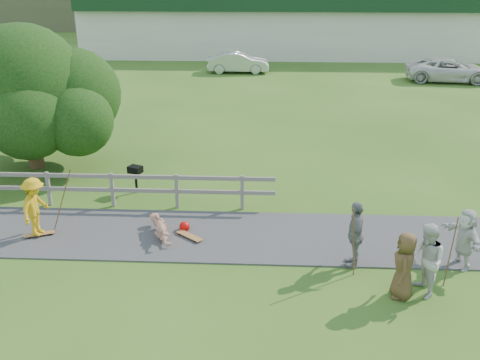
{
  "coord_description": "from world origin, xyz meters",
  "views": [
    {
      "loc": [
        2.68,
        -11.59,
        7.0
      ],
      "look_at": [
        2.0,
        2.0,
        1.49
      ],
      "focal_mm": 40.0,
      "sensor_mm": 36.0,
      "label": 1
    }
  ],
  "objects": [
    {
      "name": "skater_fallen",
      "position": [
        -0.15,
        1.4,
        0.28
      ],
      "size": [
        1.58,
        0.95,
        0.57
      ],
      "primitive_type": "imported",
      "rotation": [
        0.0,
        0.0,
        0.4
      ],
      "color": "tan",
      "rests_on": "ground"
    },
    {
      "name": "spectator_a",
      "position": [
        6.31,
        -1.06,
        0.87
      ],
      "size": [
        0.81,
        0.96,
        1.75
      ],
      "primitive_type": "imported",
      "rotation": [
        0.0,
        0.0,
        4.9
      ],
      "color": "silver",
      "rests_on": "ground"
    },
    {
      "name": "helmet",
      "position": [
        0.45,
        1.75,
        0.15
      ],
      "size": [
        0.3,
        0.3,
        0.3
      ],
      "primitive_type": "sphere",
      "color": "#C50907",
      "rests_on": "ground"
    },
    {
      "name": "ground",
      "position": [
        0.0,
        0.0,
        0.0
      ],
      "size": [
        260.0,
        260.0,
        0.0
      ],
      "primitive_type": "plane",
      "color": "#2D5418",
      "rests_on": "ground"
    },
    {
      "name": "longboard_rider",
      "position": [
        -3.5,
        1.2,
        0.04
      ],
      "size": [
        0.81,
        0.5,
        0.09
      ],
      "primitive_type": null,
      "rotation": [
        0.0,
        0.0,
        0.4
      ],
      "color": "brown",
      "rests_on": "ground"
    },
    {
      "name": "bbq",
      "position": [
        -1.53,
        4.41,
        0.46
      ],
      "size": [
        0.52,
        0.46,
        0.92
      ],
      "primitive_type": null,
      "rotation": [
        0.0,
        0.0,
        -0.39
      ],
      "color": "black",
      "rests_on": "ground"
    },
    {
      "name": "pole_spec_right",
      "position": [
        6.95,
        -0.69,
        0.9
      ],
      "size": [
        0.03,
        0.03,
        1.79
      ],
      "primitive_type": "cylinder",
      "color": "brown",
      "rests_on": "ground"
    },
    {
      "name": "spectator_c",
      "position": [
        5.8,
        -1.17,
        0.79
      ],
      "size": [
        0.64,
        0.85,
        1.59
      ],
      "primitive_type": "imported",
      "rotation": [
        0.0,
        0.0,
        4.53
      ],
      "color": "brown",
      "rests_on": "ground"
    },
    {
      "name": "strip_mall",
      "position": [
        4.0,
        34.94,
        2.58
      ],
      "size": [
        32.5,
        10.75,
        5.1
      ],
      "color": "silver",
      "rests_on": "ground"
    },
    {
      "name": "path",
      "position": [
        0.0,
        1.5,
        0.02
      ],
      "size": [
        34.0,
        3.0,
        0.04
      ],
      "primitive_type": "cube",
      "color": "#3B3B3E",
      "rests_on": "ground"
    },
    {
      "name": "pole_rider",
      "position": [
        -2.9,
        1.6,
        1.0
      ],
      "size": [
        0.03,
        0.03,
        2.0
      ],
      "primitive_type": "cylinder",
      "color": "brown",
      "rests_on": "ground"
    },
    {
      "name": "car_silver",
      "position": [
        0.69,
        25.44,
        0.69
      ],
      "size": [
        4.25,
        1.59,
        1.39
      ],
      "primitive_type": "imported",
      "rotation": [
        0.0,
        0.0,
        1.6
      ],
      "color": "silver",
      "rests_on": "ground"
    },
    {
      "name": "tree",
      "position": [
        -5.78,
        6.59,
        2.11
      ],
      "size": [
        6.79,
        6.79,
        4.21
      ],
      "primitive_type": null,
      "color": "black",
      "rests_on": "ground"
    },
    {
      "name": "car_white",
      "position": [
        14.24,
        23.09,
        0.74
      ],
      "size": [
        5.52,
        2.98,
        1.47
      ],
      "primitive_type": "imported",
      "rotation": [
        0.0,
        0.0,
        1.47
      ],
      "color": "silver",
      "rests_on": "ground"
    },
    {
      "name": "longboard_fallen",
      "position": [
        0.65,
        1.3,
        0.05
      ],
      "size": [
        0.81,
        0.71,
        0.1
      ],
      "primitive_type": null,
      "rotation": [
        0.0,
        0.0,
        -0.68
      ],
      "color": "brown",
      "rests_on": "ground"
    },
    {
      "name": "spectator_b",
      "position": [
        4.91,
        0.14,
        0.87
      ],
      "size": [
        0.49,
        1.04,
        1.73
      ],
      "primitive_type": "imported",
      "rotation": [
        0.0,
        0.0,
        4.64
      ],
      "color": "slate",
      "rests_on": "ground"
    },
    {
      "name": "spectator_d",
      "position": [
        7.59,
        0.22,
        0.78
      ],
      "size": [
        0.85,
        1.51,
        1.56
      ],
      "primitive_type": "imported",
      "rotation": [
        0.0,
        0.0,
        5.0
      ],
      "color": "beige",
      "rests_on": "ground"
    },
    {
      "name": "skater_rider",
      "position": [
        -3.5,
        1.2,
        0.82
      ],
      "size": [
        0.76,
        1.14,
        1.64
      ],
      "primitive_type": "imported",
      "rotation": [
        0.0,
        0.0,
        1.42
      ],
      "color": "gold",
      "rests_on": "ground"
    },
    {
      "name": "fence",
      "position": [
        -4.62,
        3.3,
        0.72
      ],
      "size": [
        15.05,
        0.1,
        1.1
      ],
      "color": "#68625B",
      "rests_on": "ground"
    },
    {
      "name": "pole_spec_left",
      "position": [
        4.81,
        -0.32,
        0.89
      ],
      "size": [
        0.03,
        0.03,
        1.78
      ],
      "primitive_type": "cylinder",
      "color": "brown",
      "rests_on": "ground"
    }
  ]
}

